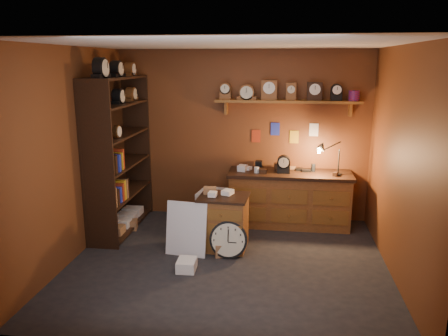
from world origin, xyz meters
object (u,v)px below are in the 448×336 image
low_cabinet (224,220)px  big_round_clock (228,240)px  workbench (289,196)px  shelving_unit (117,148)px

low_cabinet → big_round_clock: bearing=-66.8°
big_round_clock → workbench: bearing=58.9°
low_cabinet → shelving_unit: bearing=165.9°
shelving_unit → low_cabinet: 1.95m
shelving_unit → workbench: size_ratio=1.36×
shelving_unit → big_round_clock: 2.20m
shelving_unit → low_cabinet: (1.68, -0.53, -0.85)m
shelving_unit → low_cabinet: bearing=-17.5°
workbench → big_round_clock: bearing=-121.1°
shelving_unit → big_round_clock: size_ratio=5.17×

